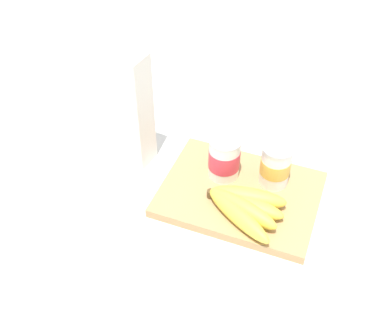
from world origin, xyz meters
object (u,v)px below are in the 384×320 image
at_px(yogurt_cup_front, 224,158).
at_px(yogurt_cup_back, 276,165).
at_px(cereal_box, 112,104).
at_px(banana_bunch, 244,206).
at_px(cutting_board, 240,194).

xyz_separation_m(yogurt_cup_front, yogurt_cup_back, (0.10, 0.02, 0.00)).
distance_m(cereal_box, banana_bunch, 0.35).
bearing_deg(cutting_board, yogurt_cup_front, 144.81).
bearing_deg(yogurt_cup_back, banana_bunch, -107.76).
xyz_separation_m(cutting_board, yogurt_cup_front, (-0.05, 0.03, 0.06)).
bearing_deg(yogurt_cup_front, cutting_board, -35.19).
height_order(yogurt_cup_back, banana_bunch, yogurt_cup_back).
xyz_separation_m(cereal_box, banana_bunch, (0.33, -0.09, -0.09)).
bearing_deg(banana_bunch, cutting_board, 112.90).
bearing_deg(cereal_box, yogurt_cup_front, -173.70).
bearing_deg(banana_bunch, cereal_box, 164.04).
distance_m(yogurt_cup_front, banana_bunch, 0.12).
relative_size(yogurt_cup_back, banana_bunch, 0.59).
bearing_deg(banana_bunch, yogurt_cup_front, 128.98).
relative_size(cutting_board, banana_bunch, 1.94).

